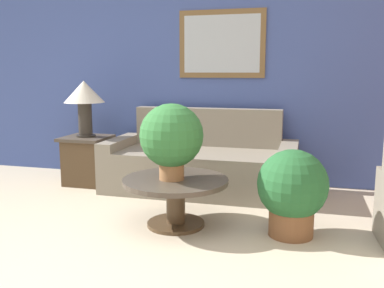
% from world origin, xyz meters
% --- Properties ---
extents(wall_back, '(7.92, 0.09, 2.60)m').
position_xyz_m(wall_back, '(0.01, 2.90, 1.31)').
color(wall_back, '#42569E').
rests_on(wall_back, ground_plane).
extents(couch_main, '(2.05, 0.88, 0.88)m').
position_xyz_m(couch_main, '(0.24, 2.39, 0.29)').
color(couch_main, gray).
rests_on(couch_main, ground_plane).
extents(coffee_table, '(0.89, 0.89, 0.41)m').
position_xyz_m(coffee_table, '(0.30, 1.26, 0.30)').
color(coffee_table, '#4C3823').
rests_on(coffee_table, ground_plane).
extents(side_table, '(0.51, 0.51, 0.56)m').
position_xyz_m(side_table, '(-1.10, 2.31, 0.28)').
color(side_table, '#4C3823').
rests_on(side_table, ground_plane).
extents(table_lamp, '(0.46, 0.46, 0.64)m').
position_xyz_m(table_lamp, '(-1.10, 2.31, 1.02)').
color(table_lamp, '#2D2823').
rests_on(table_lamp, side_table).
extents(potted_plant_on_table, '(0.53, 0.53, 0.63)m').
position_xyz_m(potted_plant_on_table, '(0.28, 1.23, 0.77)').
color(potted_plant_on_table, '#9E6B42').
rests_on(potted_plant_on_table, coffee_table).
extents(potted_plant_floor, '(0.56, 0.56, 0.70)m').
position_xyz_m(potted_plant_floor, '(1.26, 1.28, 0.38)').
color(potted_plant_floor, brown).
rests_on(potted_plant_floor, ground_plane).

